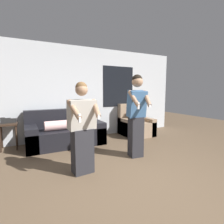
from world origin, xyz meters
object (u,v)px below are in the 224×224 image
Objects in this scene: side_table at (8,128)px; person_right at (136,115)px; armchair at (136,125)px; person_left at (82,129)px; couch at (65,133)px.

person_right is (2.47, -1.81, 0.39)m from side_table.
armchair reaches higher than side_table.
side_table is 2.36m from person_left.
person_right is (1.25, 0.20, 0.14)m from person_left.
person_left is 0.90× the size of person_right.
person_left is (1.22, -2.00, 0.25)m from side_table.
couch reaches higher than side_table.
person_left is at bearing -171.14° from person_right.
armchair is at bearing 36.93° from person_left.
person_right is at bearing -53.45° from couch.
person_right reaches higher than person_left.
person_left is 1.28m from person_right.
armchair is at bearing 55.44° from person_right.
armchair is 1.98m from person_right.
couch is at bearing -10.22° from side_table.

